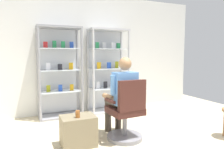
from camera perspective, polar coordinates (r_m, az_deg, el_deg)
The scene contains 7 objects.
back_wall at distance 4.89m, azimuth -8.37°, elevation 5.74°, with size 6.00×0.10×2.70m, color silver.
display_cabinet_left at distance 4.56m, azimuth -14.24°, elevation 0.79°, with size 0.90×0.45×1.90m.
display_cabinet_right at distance 4.85m, azimuth -1.30°, elevation 1.24°, with size 0.90×0.45×1.90m.
office_chair at distance 3.27m, azimuth 4.01°, elevation -11.13°, with size 0.58×0.56×0.96m.
seated_shopkeeper at distance 3.33m, azimuth 2.61°, elevation -5.17°, with size 0.50×0.58×1.29m.
storage_crate at distance 3.18m, azimuth -9.25°, elevation -15.00°, with size 0.49×0.37×0.44m, color #72664C.
tea_glass at distance 3.03m, azimuth -9.39°, elevation -10.64°, with size 0.06×0.06×0.10m, color brown.
Camera 1 is at (-1.26, -1.72, 1.34)m, focal length 33.33 mm.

